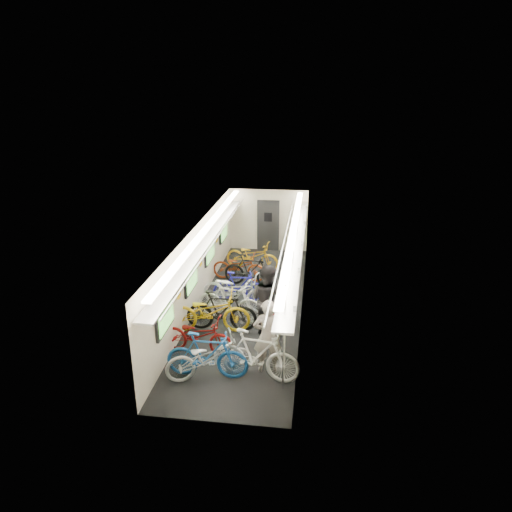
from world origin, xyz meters
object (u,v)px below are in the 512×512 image
(bicycle_1, at_px, (207,355))
(passenger_near, at_px, (267,336))
(passenger_mid, at_px, (267,300))
(bicycle_0, at_px, (209,357))
(backpack, at_px, (271,316))

(bicycle_1, relative_size, passenger_near, 1.04)
(passenger_near, xyz_separation_m, passenger_mid, (-0.19, 1.70, 0.07))
(bicycle_0, bearing_deg, passenger_mid, -48.63)
(passenger_mid, distance_m, backpack, 1.58)
(bicycle_1, height_order, passenger_mid, passenger_mid)
(backpack, bearing_deg, bicycle_0, -140.85)
(bicycle_1, bearing_deg, bicycle_0, -96.40)
(passenger_near, distance_m, passenger_mid, 1.71)
(bicycle_0, xyz_separation_m, backpack, (1.27, 0.60, 0.78))
(passenger_mid, bearing_deg, backpack, 132.10)
(bicycle_0, distance_m, passenger_mid, 2.40)
(backpack, bearing_deg, passenger_mid, 112.79)
(bicycle_0, distance_m, backpack, 1.61)
(bicycle_0, bearing_deg, passenger_near, -93.64)
(passenger_near, xyz_separation_m, backpack, (0.05, 0.18, 0.41))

